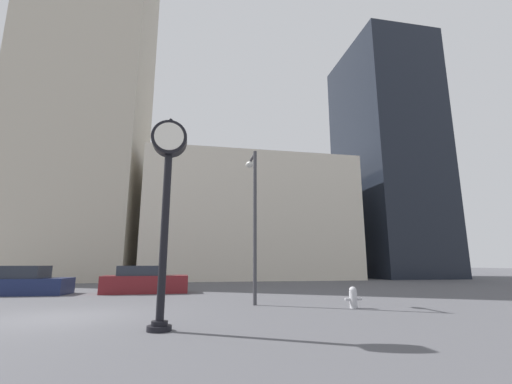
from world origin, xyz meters
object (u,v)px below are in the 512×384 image
at_px(fire_hydrant_near, 353,297).
at_px(street_lamp_right, 253,201).
at_px(car_navy, 22,283).
at_px(car_maroon, 145,281).
at_px(street_clock, 167,181).

bearing_deg(fire_hydrant_near, street_lamp_right, 149.38).
bearing_deg(car_navy, car_maroon, 2.88).
bearing_deg(car_maroon, street_clock, -83.33).
distance_m(car_navy, car_maroon, 5.81).
xyz_separation_m(car_maroon, fire_hydrant_near, (7.81, -7.76, -0.23)).
relative_size(street_clock, street_lamp_right, 0.87).
height_order(street_clock, car_navy, street_clock).
height_order(car_navy, fire_hydrant_near, car_navy).
bearing_deg(car_navy, street_lamp_right, -26.23).
bearing_deg(street_lamp_right, street_clock, -122.64).
xyz_separation_m(street_clock, street_lamp_right, (3.06, 4.77, 0.46)).
distance_m(street_clock, car_maroon, 11.16).
xyz_separation_m(car_navy, car_maroon, (5.81, -0.05, 0.01)).
height_order(car_maroon, street_lamp_right, street_lamp_right).
height_order(fire_hydrant_near, street_lamp_right, street_lamp_right).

